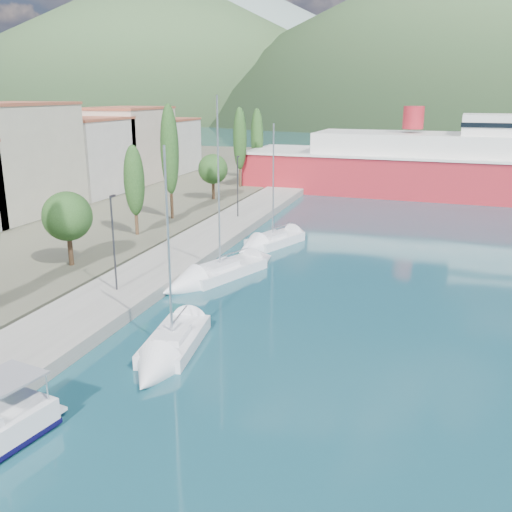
% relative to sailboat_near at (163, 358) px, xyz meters
% --- Properties ---
extents(ground, '(1400.00, 1400.00, 0.00)m').
position_rel_sailboat_near_xyz_m(ground, '(2.24, 114.20, -0.31)').
color(ground, '#184853').
extents(quay, '(5.00, 88.00, 0.80)m').
position_rel_sailboat_near_xyz_m(quay, '(-6.76, 20.20, 0.09)').
color(quay, gray).
rests_on(quay, ground).
extents(town_buildings, '(9.20, 69.20, 11.30)m').
position_rel_sailboat_near_xyz_m(town_buildings, '(-29.76, 31.11, 5.26)').
color(town_buildings, beige).
rests_on(town_buildings, land_strip).
extents(tree_row, '(3.58, 63.41, 11.25)m').
position_rel_sailboat_near_xyz_m(tree_row, '(-12.93, 25.48, 5.58)').
color(tree_row, '#47301E').
rests_on(tree_row, land_strip).
extents(lamp_posts, '(0.15, 44.43, 6.06)m').
position_rel_sailboat_near_xyz_m(lamp_posts, '(-6.76, 8.13, 3.77)').
color(lamp_posts, '#2D2D33').
rests_on(lamp_posts, quay).
extents(sailboat_near, '(3.42, 8.24, 11.49)m').
position_rel_sailboat_near_xyz_m(sailboat_near, '(0.00, 0.00, 0.00)').
color(sailboat_near, silver).
rests_on(sailboat_near, ground).
extents(sailboat_mid, '(5.87, 9.82, 13.77)m').
position_rel_sailboat_near_xyz_m(sailboat_mid, '(-2.93, 11.97, 0.02)').
color(sailboat_mid, silver).
rests_on(sailboat_mid, ground).
extents(sailboat_far, '(5.18, 8.15, 11.44)m').
position_rel_sailboat_near_xyz_m(sailboat_far, '(-1.64, 22.17, 0.01)').
color(sailboat_far, silver).
rests_on(sailboat_far, ground).
extents(ferry, '(60.26, 15.34, 11.87)m').
position_rel_sailboat_near_xyz_m(ferry, '(17.22, 54.69, 3.30)').
color(ferry, '#A71E28').
rests_on(ferry, ground).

